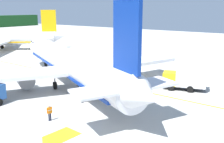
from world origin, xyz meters
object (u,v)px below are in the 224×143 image
crew_marshaller (82,95)px  crew_loader_left (50,112)px  service_truck_fuel (185,79)px  cargo_container_far (113,87)px  cargo_container_mid (130,95)px  airliner_foreground (70,63)px

crew_marshaller → crew_loader_left: size_ratio=1.00×
service_truck_fuel → crew_marshaller: (-12.56, 7.74, -0.53)m
cargo_container_far → crew_marshaller: bearing=167.3°
service_truck_fuel → cargo_container_mid: bearing=160.2°
airliner_foreground → cargo_container_far: bearing=-87.6°
crew_marshaller → crew_loader_left: bearing=-169.2°
cargo_container_far → crew_loader_left: cargo_container_far is taller
cargo_container_mid → cargo_container_far: bearing=71.9°
airliner_foreground → cargo_container_mid: 11.46m
airliner_foreground → service_truck_fuel: bearing=-60.6°
cargo_container_far → airliner_foreground: bearing=92.4°
service_truck_fuel → cargo_container_far: size_ratio=2.79×
airliner_foreground → service_truck_fuel: size_ratio=6.35×
service_truck_fuel → crew_loader_left: (-18.47, 6.61, -0.54)m
airliner_foreground → crew_marshaller: 8.35m
airliner_foreground → crew_loader_left: 13.18m
cargo_container_mid → crew_loader_left: size_ratio=1.26×
cargo_container_far → crew_marshaller: cargo_container_far is taller
crew_marshaller → cargo_container_far: bearing=-12.7°
crew_marshaller → crew_loader_left: (-5.91, -1.13, -0.00)m
cargo_container_far → cargo_container_mid: bearing=-108.1°
crew_marshaller → crew_loader_left: crew_marshaller is taller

